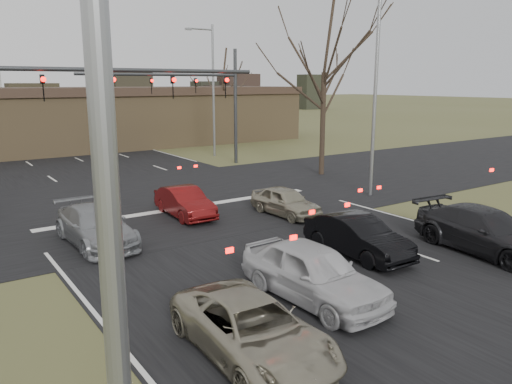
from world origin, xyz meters
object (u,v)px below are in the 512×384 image
Objects in this scene: car_white_sedan at (313,272)px; car_grey_ahead at (95,226)px; car_silver_suv at (252,329)px; building at (78,118)px; car_black_hatch at (357,236)px; car_charcoal_sedan at (486,231)px; car_red_ahead at (185,202)px; mast_arm_far at (200,93)px; car_silver_ahead at (286,201)px; streetlight_right_near at (373,85)px; streetlight_left at (127,99)px; mast_arm_near at (61,99)px; streetlight_right_far at (211,84)px.

car_white_sedan is 0.97× the size of car_grey_ahead.
car_white_sedan is (2.91, 1.43, 0.15)m from car_silver_suv.
building is 34.17m from car_black_hatch.
car_charcoal_sedan is 1.34× the size of car_red_ahead.
building is at bearing 105.58° from mast_arm_far.
building reaches higher than car_silver_ahead.
building reaches higher than car_white_sedan.
car_black_hatch is at bearing -139.02° from streetlight_right_near.
car_white_sedan is at bearing 40.61° from streetlight_left.
car_red_ahead is (3.94, 11.06, 0.01)m from car_silver_suv.
mast_arm_near is at bearing 90.58° from car_grey_ahead.
streetlight_left is at bearing -133.81° from car_silver_ahead.
car_silver_suv is 7.24m from car_black_hatch.
car_red_ahead is at bearing 18.18° from car_grey_ahead.
car_silver_suv is 11.74m from car_red_ahead.
car_silver_suv is at bearing -168.17° from car_charcoal_sedan.
building reaches higher than car_red_ahead.
car_red_ahead is at bearing 81.49° from car_white_sedan.
car_grey_ahead is at bearing -104.24° from building.
mast_arm_far is 1.11× the size of streetlight_right_near.
car_grey_ahead is at bearing -157.43° from car_red_ahead.
building is at bearing 89.64° from car_silver_ahead.
car_silver_suv is (-13.50, -9.37, -4.96)m from streetlight_right_near.
car_charcoal_sedan is at bearing -46.33° from mast_arm_near.
streetlight_right_far is at bearing 67.89° from car_silver_ahead.
streetlight_right_near is (14.05, -3.00, 0.51)m from mast_arm_near.
car_silver_suv is at bearing -115.89° from mast_arm_far.
mast_arm_far is (4.18, -15.00, 2.35)m from building.
mast_arm_near reaches higher than car_grey_ahead.
car_black_hatch is at bearing 155.80° from car_charcoal_sedan.
car_silver_ahead is at bearing -109.75° from streetlight_right_far.
car_silver_ahead is at bearing 79.62° from car_black_hatch.
mast_arm_near is at bearing -138.78° from mast_arm_far.
car_silver_suv is 3.25m from car_white_sedan.
streetlight_right_far is at bearing 88.32° from streetlight_right_near.
streetlight_right_near is at bearing -78.53° from mast_arm_far.
car_black_hatch is 0.79× the size of car_charcoal_sedan.
building is at bearing 123.65° from streetlight_right_far.
car_silver_ahead is at bearing -174.00° from streetlight_right_near.
car_white_sedan is at bearing -150.58° from car_black_hatch.
car_silver_ahead is (-3.18, -13.61, -4.40)m from mast_arm_far.
car_silver_suv is (4.15, 4.63, -4.96)m from streetlight_left.
car_silver_ahead is at bearing 48.56° from streetlight_left.
car_charcoal_sedan is (3.62, -36.36, -1.91)m from building.
streetlight_left reaches higher than car_black_hatch.
streetlight_left is 1.00× the size of streetlight_right_near.
streetlight_left is at bearing -120.34° from streetlight_right_far.
streetlight_right_far reaches higher than mast_arm_near.
building is 4.24× the size of streetlight_left.
streetlight_right_near is at bearing -76.31° from building.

